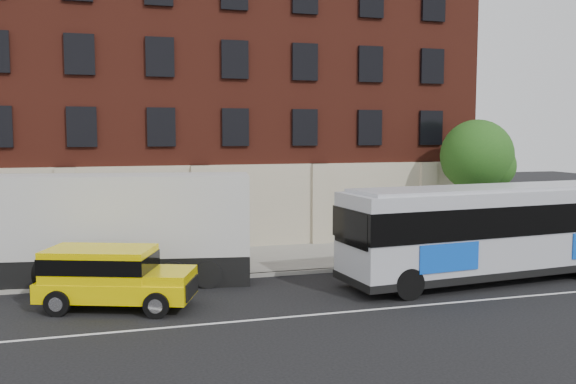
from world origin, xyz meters
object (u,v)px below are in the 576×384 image
object	(u,v)px
city_bus	(504,228)
shipping_container	(84,230)
street_tree	(478,159)
yellow_suv	(110,274)

from	to	relation	value
city_bus	shipping_container	bearing A→B (deg)	166.19
street_tree	yellow_suv	bearing A→B (deg)	-160.28
street_tree	yellow_suv	xyz separation A→B (m)	(-17.77, -6.37, -3.28)
street_tree	shipping_container	bearing A→B (deg)	-171.81
street_tree	city_bus	size ratio (longest dim) A/B	0.46
street_tree	yellow_suv	distance (m)	19.15
shipping_container	city_bus	bearing A→B (deg)	-13.81
city_bus	yellow_suv	distance (m)	14.72
yellow_suv	shipping_container	xyz separation A→B (m)	(-0.89, 3.68, 0.90)
street_tree	city_bus	distance (m)	7.59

